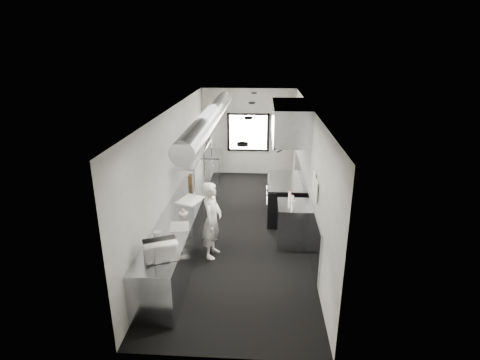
# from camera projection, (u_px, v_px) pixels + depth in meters

# --- Properties ---
(floor) EXTENTS (3.00, 8.00, 0.01)m
(floor) POSITION_uv_depth(u_px,v_px,m) (241.00, 227.00, 8.93)
(floor) COLOR black
(floor) RESTS_ON ground
(ceiling) EXTENTS (3.00, 8.00, 0.01)m
(ceiling) POSITION_uv_depth(u_px,v_px,m) (241.00, 108.00, 7.99)
(ceiling) COLOR white
(ceiling) RESTS_ON wall_back
(wall_back) EXTENTS (3.00, 0.02, 2.80)m
(wall_back) POSITION_uv_depth(u_px,v_px,m) (248.00, 132.00, 12.22)
(wall_back) COLOR beige
(wall_back) RESTS_ON floor
(wall_front) EXTENTS (3.00, 0.02, 2.80)m
(wall_front) POSITION_uv_depth(u_px,v_px,m) (222.00, 270.00, 4.70)
(wall_front) COLOR beige
(wall_front) RESTS_ON floor
(wall_left) EXTENTS (0.02, 8.00, 2.80)m
(wall_left) POSITION_uv_depth(u_px,v_px,m) (175.00, 169.00, 8.54)
(wall_left) COLOR beige
(wall_left) RESTS_ON floor
(wall_right) EXTENTS (0.02, 8.00, 2.80)m
(wall_right) POSITION_uv_depth(u_px,v_px,m) (308.00, 172.00, 8.37)
(wall_right) COLOR beige
(wall_right) RESTS_ON floor
(wall_cladding) EXTENTS (0.03, 5.50, 1.10)m
(wall_cladding) POSITION_uv_depth(u_px,v_px,m) (304.00, 202.00, 8.94)
(wall_cladding) COLOR #9399A1
(wall_cladding) RESTS_ON wall_right
(hvac_duct) EXTENTS (0.40, 6.40, 0.40)m
(hvac_duct) POSITION_uv_depth(u_px,v_px,m) (211.00, 116.00, 8.49)
(hvac_duct) COLOR #989CA0
(hvac_duct) RESTS_ON ceiling
(service_window) EXTENTS (1.36, 0.05, 1.25)m
(service_window) POSITION_uv_depth(u_px,v_px,m) (248.00, 132.00, 12.18)
(service_window) COLOR white
(service_window) RESTS_ON wall_back
(exhaust_hood) EXTENTS (0.81, 2.20, 0.88)m
(exhaust_hood) POSITION_uv_depth(u_px,v_px,m) (290.00, 121.00, 8.72)
(exhaust_hood) COLOR #9399A1
(exhaust_hood) RESTS_ON ceiling
(prep_counter) EXTENTS (0.70, 6.00, 0.90)m
(prep_counter) POSITION_uv_depth(u_px,v_px,m) (188.00, 217.00, 8.37)
(prep_counter) COLOR #9399A1
(prep_counter) RESTS_ON floor
(pass_shelf) EXTENTS (0.45, 3.00, 0.68)m
(pass_shelf) POSITION_uv_depth(u_px,v_px,m) (196.00, 152.00, 9.42)
(pass_shelf) COLOR #9399A1
(pass_shelf) RESTS_ON prep_counter
(range) EXTENTS (0.88, 1.60, 0.94)m
(range) POSITION_uv_depth(u_px,v_px,m) (284.00, 198.00, 9.37)
(range) COLOR black
(range) RESTS_ON floor
(bottle_station) EXTENTS (0.65, 0.80, 0.90)m
(bottle_station) POSITION_uv_depth(u_px,v_px,m) (292.00, 224.00, 8.05)
(bottle_station) COLOR #9399A1
(bottle_station) RESTS_ON floor
(far_work_table) EXTENTS (0.70, 1.20, 0.90)m
(far_work_table) POSITION_uv_depth(u_px,v_px,m) (210.00, 167.00, 11.85)
(far_work_table) COLOR #9399A1
(far_work_table) RESTS_ON floor
(notice_sheet_a) EXTENTS (0.02, 0.28, 0.38)m
(notice_sheet_a) POSITION_uv_depth(u_px,v_px,m) (314.00, 182.00, 7.18)
(notice_sheet_a) COLOR white
(notice_sheet_a) RESTS_ON wall_right
(notice_sheet_b) EXTENTS (0.02, 0.28, 0.38)m
(notice_sheet_b) POSITION_uv_depth(u_px,v_px,m) (316.00, 191.00, 6.86)
(notice_sheet_b) COLOR white
(notice_sheet_b) RESTS_ON wall_right
(line_cook) EXTENTS (0.47, 0.63, 1.58)m
(line_cook) POSITION_uv_depth(u_px,v_px,m) (212.00, 220.00, 7.45)
(line_cook) COLOR silver
(line_cook) RESTS_ON floor
(microwave) EXTENTS (0.58, 0.52, 0.29)m
(microwave) POSITION_uv_depth(u_px,v_px,m) (161.00, 250.00, 5.86)
(microwave) COLOR white
(microwave) RESTS_ON prep_counter
(deli_tub_a) EXTENTS (0.21, 0.21, 0.11)m
(deli_tub_a) POSITION_uv_depth(u_px,v_px,m) (150.00, 246.00, 6.17)
(deli_tub_a) COLOR #AAB4A6
(deli_tub_a) RESTS_ON prep_counter
(deli_tub_b) EXTENTS (0.18, 0.18, 0.10)m
(deli_tub_b) POSITION_uv_depth(u_px,v_px,m) (157.00, 234.00, 6.55)
(deli_tub_b) COLOR #AAB4A6
(deli_tub_b) RESTS_ON prep_counter
(newspaper) EXTENTS (0.40, 0.47, 0.01)m
(newspaper) POSITION_uv_depth(u_px,v_px,m) (180.00, 227.00, 6.93)
(newspaper) COLOR silver
(newspaper) RESTS_ON prep_counter
(small_plate) EXTENTS (0.20, 0.20, 0.01)m
(small_plate) POSITION_uv_depth(u_px,v_px,m) (183.00, 213.00, 7.48)
(small_plate) COLOR white
(small_plate) RESTS_ON prep_counter
(pastry) EXTENTS (0.09, 0.09, 0.09)m
(pastry) POSITION_uv_depth(u_px,v_px,m) (183.00, 211.00, 7.47)
(pastry) COLOR tan
(pastry) RESTS_ON small_plate
(cutting_board) EXTENTS (0.59, 0.68, 0.02)m
(cutting_board) POSITION_uv_depth(u_px,v_px,m) (190.00, 200.00, 8.13)
(cutting_board) COLOR white
(cutting_board) RESTS_ON prep_counter
(knife_block) EXTENTS (0.10, 0.21, 0.22)m
(knife_block) POSITION_uv_depth(u_px,v_px,m) (191.00, 180.00, 9.05)
(knife_block) COLOR brown
(knife_block) RESTS_ON prep_counter
(plate_stack_a) EXTENTS (0.33, 0.33, 0.30)m
(plate_stack_a) POSITION_uv_depth(u_px,v_px,m) (190.00, 152.00, 8.71)
(plate_stack_a) COLOR white
(plate_stack_a) RESTS_ON pass_shelf
(plate_stack_b) EXTENTS (0.24, 0.24, 0.30)m
(plate_stack_b) POSITION_uv_depth(u_px,v_px,m) (194.00, 147.00, 9.16)
(plate_stack_b) COLOR white
(plate_stack_b) RESTS_ON pass_shelf
(plate_stack_c) EXTENTS (0.31, 0.31, 0.34)m
(plate_stack_c) POSITION_uv_depth(u_px,v_px,m) (198.00, 141.00, 9.65)
(plate_stack_c) COLOR white
(plate_stack_c) RESTS_ON pass_shelf
(plate_stack_d) EXTENTS (0.31, 0.31, 0.39)m
(plate_stack_d) POSITION_uv_depth(u_px,v_px,m) (200.00, 135.00, 10.13)
(plate_stack_d) COLOR white
(plate_stack_d) RESTS_ON pass_shelf
(squeeze_bottle_a) EXTENTS (0.07, 0.07, 0.19)m
(squeeze_bottle_a) POSITION_uv_depth(u_px,v_px,m) (292.00, 205.00, 7.64)
(squeeze_bottle_a) COLOR white
(squeeze_bottle_a) RESTS_ON bottle_station
(squeeze_bottle_b) EXTENTS (0.06, 0.06, 0.17)m
(squeeze_bottle_b) POSITION_uv_depth(u_px,v_px,m) (294.00, 204.00, 7.70)
(squeeze_bottle_b) COLOR white
(squeeze_bottle_b) RESTS_ON bottle_station
(squeeze_bottle_c) EXTENTS (0.08, 0.08, 0.18)m
(squeeze_bottle_c) POSITION_uv_depth(u_px,v_px,m) (293.00, 200.00, 7.92)
(squeeze_bottle_c) COLOR white
(squeeze_bottle_c) RESTS_ON bottle_station
(squeeze_bottle_d) EXTENTS (0.07, 0.07, 0.16)m
(squeeze_bottle_d) POSITION_uv_depth(u_px,v_px,m) (290.00, 198.00, 8.05)
(squeeze_bottle_d) COLOR white
(squeeze_bottle_d) RESTS_ON bottle_station
(squeeze_bottle_e) EXTENTS (0.06, 0.06, 0.17)m
(squeeze_bottle_e) POSITION_uv_depth(u_px,v_px,m) (290.00, 195.00, 8.15)
(squeeze_bottle_e) COLOR white
(squeeze_bottle_e) RESTS_ON bottle_station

